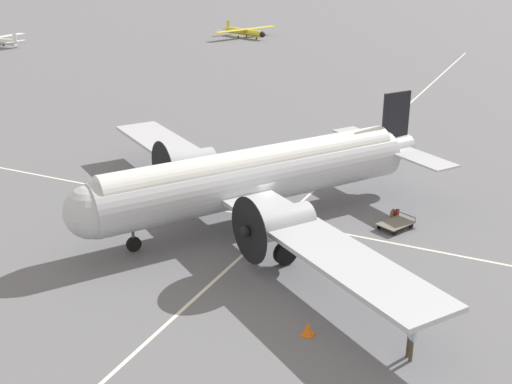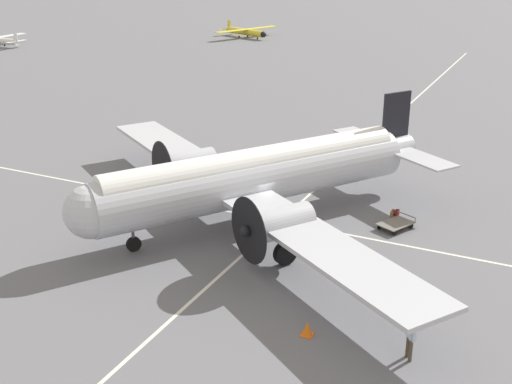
{
  "view_description": "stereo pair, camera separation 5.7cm",
  "coord_description": "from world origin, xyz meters",
  "px_view_note": "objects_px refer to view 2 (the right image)",
  "views": [
    {
      "loc": [
        -26.83,
        -12.93,
        13.23
      ],
      "look_at": [
        0.0,
        0.0,
        1.63
      ],
      "focal_mm": 45.0,
      "sensor_mm": 36.0,
      "label": 1
    },
    {
      "loc": [
        -26.81,
        -12.98,
        13.23
      ],
      "look_at": [
        0.0,
        0.0,
        1.63
      ],
      "focal_mm": 45.0,
      "sensor_mm": 36.0,
      "label": 2
    }
  ],
  "objects_px": {
    "suitcase_near_door": "(392,216)",
    "crew_foreground": "(411,331)",
    "light_aircraft_taxiing": "(246,32)",
    "traffic_cone": "(307,329)",
    "airliner_main": "(249,177)",
    "suitcase_upright_spare": "(397,215)",
    "baggage_cart": "(396,224)"
  },
  "relations": [
    {
      "from": "airliner_main",
      "to": "baggage_cart",
      "type": "relative_size",
      "value": 11.76
    },
    {
      "from": "suitcase_upright_spare",
      "to": "light_aircraft_taxiing",
      "type": "bearing_deg",
      "value": 33.11
    },
    {
      "from": "suitcase_near_door",
      "to": "light_aircraft_taxiing",
      "type": "xyz_separation_m",
      "value": [
        57.26,
        37.01,
        0.59
      ]
    },
    {
      "from": "light_aircraft_taxiing",
      "to": "traffic_cone",
      "type": "distance_m",
      "value": 77.91
    },
    {
      "from": "suitcase_upright_spare",
      "to": "traffic_cone",
      "type": "xyz_separation_m",
      "value": [
        -11.61,
        0.31,
        -0.01
      ]
    },
    {
      "from": "crew_foreground",
      "to": "baggage_cart",
      "type": "distance_m",
      "value": 10.83
    },
    {
      "from": "baggage_cart",
      "to": "suitcase_near_door",
      "type": "bearing_deg",
      "value": -130.03
    },
    {
      "from": "baggage_cart",
      "to": "crew_foreground",
      "type": "bearing_deg",
      "value": 41.6
    },
    {
      "from": "suitcase_near_door",
      "to": "suitcase_upright_spare",
      "type": "height_order",
      "value": "suitcase_near_door"
    },
    {
      "from": "suitcase_upright_spare",
      "to": "baggage_cart",
      "type": "relative_size",
      "value": 0.29
    },
    {
      "from": "crew_foreground",
      "to": "light_aircraft_taxiing",
      "type": "height_order",
      "value": "light_aircraft_taxiing"
    },
    {
      "from": "baggage_cart",
      "to": "traffic_cone",
      "type": "distance_m",
      "value": 10.53
    },
    {
      "from": "airliner_main",
      "to": "suitcase_near_door",
      "type": "relative_size",
      "value": 39.33
    },
    {
      "from": "airliner_main",
      "to": "light_aircraft_taxiing",
      "type": "height_order",
      "value": "airliner_main"
    },
    {
      "from": "suitcase_near_door",
      "to": "baggage_cart",
      "type": "distance_m",
      "value": 0.95
    },
    {
      "from": "crew_foreground",
      "to": "suitcase_upright_spare",
      "type": "xyz_separation_m",
      "value": [
        11.44,
        3.32,
        -0.84
      ]
    },
    {
      "from": "suitcase_near_door",
      "to": "light_aircraft_taxiing",
      "type": "bearing_deg",
      "value": 32.88
    },
    {
      "from": "suitcase_near_door",
      "to": "crew_foreground",
      "type": "bearing_deg",
      "value": -162.7
    },
    {
      "from": "suitcase_upright_spare",
      "to": "baggage_cart",
      "type": "height_order",
      "value": "suitcase_upright_spare"
    },
    {
      "from": "suitcase_near_door",
      "to": "baggage_cart",
      "type": "bearing_deg",
      "value": -155.01
    },
    {
      "from": "suitcase_upright_spare",
      "to": "baggage_cart",
      "type": "bearing_deg",
      "value": -168.27
    },
    {
      "from": "baggage_cart",
      "to": "light_aircraft_taxiing",
      "type": "xyz_separation_m",
      "value": [
        58.12,
        37.41,
        0.6
      ]
    },
    {
      "from": "suitcase_upright_spare",
      "to": "baggage_cart",
      "type": "xyz_separation_m",
      "value": [
        -1.1,
        -0.23,
        0.0
      ]
    },
    {
      "from": "suitcase_near_door",
      "to": "baggage_cart",
      "type": "xyz_separation_m",
      "value": [
        -0.86,
        -0.4,
        -0.01
      ]
    },
    {
      "from": "airliner_main",
      "to": "suitcase_upright_spare",
      "type": "distance_m",
      "value": 7.86
    },
    {
      "from": "crew_foreground",
      "to": "suitcase_near_door",
      "type": "relative_size",
      "value": 2.97
    },
    {
      "from": "crew_foreground",
      "to": "baggage_cart",
      "type": "relative_size",
      "value": 0.89
    },
    {
      "from": "baggage_cart",
      "to": "traffic_cone",
      "type": "bearing_deg",
      "value": 22.03
    },
    {
      "from": "baggage_cart",
      "to": "light_aircraft_taxiing",
      "type": "relative_size",
      "value": 0.18
    },
    {
      "from": "suitcase_near_door",
      "to": "suitcase_upright_spare",
      "type": "relative_size",
      "value": 1.05
    },
    {
      "from": "suitcase_near_door",
      "to": "baggage_cart",
      "type": "relative_size",
      "value": 0.3
    },
    {
      "from": "suitcase_near_door",
      "to": "traffic_cone",
      "type": "relative_size",
      "value": 1.08
    }
  ]
}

